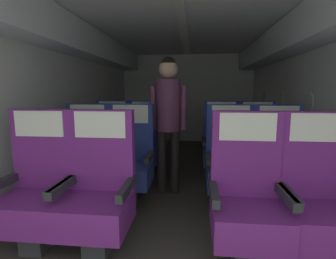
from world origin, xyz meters
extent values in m
cube|color=#3D3833|center=(0.00, 2.95, -0.01)|extent=(3.35, 6.29, 0.02)
cube|color=silver|center=(-1.58, 2.95, 1.05)|extent=(0.08, 5.89, 2.10)
cube|color=silver|center=(1.58, 2.95, 1.05)|extent=(0.08, 5.89, 2.10)
cube|color=silver|center=(0.00, 2.95, 2.10)|extent=(3.23, 5.89, 0.06)
cube|color=silver|center=(0.00, 5.91, 1.05)|extent=(3.23, 0.06, 2.10)
cube|color=silver|center=(-1.35, 2.95, 1.88)|extent=(0.37, 5.66, 0.36)
cube|color=silver|center=(1.35, 2.95, 1.88)|extent=(0.37, 5.66, 0.36)
cube|color=white|center=(0.00, 2.95, 2.06)|extent=(0.12, 5.30, 0.02)
cylinder|color=white|center=(1.53, 2.95, 1.09)|extent=(0.01, 0.26, 0.26)
cylinder|color=white|center=(1.53, 3.93, 1.09)|extent=(0.01, 0.26, 0.26)
cylinder|color=white|center=(1.53, 4.91, 1.09)|extent=(0.01, 0.26, 0.26)
cube|color=#38383D|center=(-1.04, 1.41, 0.11)|extent=(0.18, 0.17, 0.22)
cube|color=#6B237A|center=(-1.04, 1.41, 0.33)|extent=(0.49, 0.48, 0.22)
cube|color=#6B237A|center=(-1.04, 1.60, 0.76)|extent=(0.49, 0.09, 0.64)
cube|color=#28282D|center=(-0.80, 1.41, 0.54)|extent=(0.05, 0.40, 0.06)
cube|color=#28282D|center=(-1.27, 1.41, 0.54)|extent=(0.05, 0.40, 0.06)
cube|color=silver|center=(-1.04, 1.56, 0.97)|extent=(0.39, 0.01, 0.20)
cube|color=#38383D|center=(-0.55, 1.41, 0.11)|extent=(0.18, 0.17, 0.22)
cube|color=#6B237A|center=(-0.55, 1.41, 0.33)|extent=(0.49, 0.48, 0.22)
cube|color=#6B237A|center=(-0.55, 1.60, 0.76)|extent=(0.49, 0.09, 0.64)
cube|color=#28282D|center=(-0.31, 1.41, 0.54)|extent=(0.05, 0.40, 0.06)
cube|color=#28282D|center=(-0.78, 1.41, 0.54)|extent=(0.05, 0.40, 0.06)
cube|color=silver|center=(-0.55, 1.55, 0.97)|extent=(0.39, 0.01, 0.20)
cube|color=#38383D|center=(1.04, 1.41, 0.11)|extent=(0.18, 0.17, 0.22)
cube|color=#6B237A|center=(1.04, 1.41, 0.33)|extent=(0.49, 0.48, 0.22)
cube|color=#6B237A|center=(1.04, 1.61, 0.76)|extent=(0.49, 0.09, 0.64)
cube|color=#28282D|center=(0.80, 1.41, 0.54)|extent=(0.05, 0.40, 0.06)
cube|color=silver|center=(1.04, 1.56, 0.97)|extent=(0.39, 0.01, 0.20)
cube|color=#38383D|center=(0.54, 1.40, 0.11)|extent=(0.18, 0.17, 0.22)
cube|color=#6B237A|center=(0.54, 1.40, 0.33)|extent=(0.49, 0.48, 0.22)
cube|color=#6B237A|center=(0.54, 1.59, 0.76)|extent=(0.49, 0.09, 0.64)
cube|color=#28282D|center=(0.78, 1.40, 0.54)|extent=(0.05, 0.40, 0.06)
cube|color=#28282D|center=(0.31, 1.40, 0.54)|extent=(0.05, 0.40, 0.06)
cube|color=silver|center=(0.54, 1.54, 0.97)|extent=(0.39, 0.01, 0.20)
cube|color=#38383D|center=(-1.03, 2.31, 0.11)|extent=(0.18, 0.17, 0.22)
cube|color=navy|center=(-1.03, 2.31, 0.33)|extent=(0.49, 0.48, 0.22)
cube|color=navy|center=(-1.03, 2.51, 0.76)|extent=(0.49, 0.09, 0.64)
cube|color=#28282D|center=(-0.80, 2.31, 0.54)|extent=(0.05, 0.40, 0.06)
cube|color=#28282D|center=(-1.27, 2.31, 0.54)|extent=(0.05, 0.40, 0.06)
cube|color=silver|center=(-1.03, 2.46, 0.97)|extent=(0.39, 0.01, 0.20)
cube|color=#38383D|center=(-0.54, 2.31, 0.11)|extent=(0.18, 0.17, 0.22)
cube|color=navy|center=(-0.54, 2.31, 0.33)|extent=(0.49, 0.48, 0.22)
cube|color=navy|center=(-0.54, 2.50, 0.76)|extent=(0.49, 0.09, 0.64)
cube|color=#28282D|center=(-0.30, 2.31, 0.54)|extent=(0.05, 0.40, 0.06)
cube|color=#28282D|center=(-0.77, 2.31, 0.54)|extent=(0.05, 0.40, 0.06)
cube|color=silver|center=(-0.54, 2.45, 0.97)|extent=(0.39, 0.01, 0.20)
cube|color=#38383D|center=(1.04, 2.29, 0.11)|extent=(0.18, 0.17, 0.22)
cube|color=navy|center=(1.04, 2.29, 0.33)|extent=(0.49, 0.48, 0.22)
cube|color=navy|center=(1.04, 2.49, 0.76)|extent=(0.49, 0.09, 0.64)
cube|color=#28282D|center=(1.28, 2.29, 0.54)|extent=(0.05, 0.40, 0.06)
cube|color=#28282D|center=(0.80, 2.29, 0.54)|extent=(0.05, 0.40, 0.06)
cube|color=silver|center=(1.04, 2.44, 0.97)|extent=(0.39, 0.01, 0.20)
cube|color=#38383D|center=(0.55, 2.31, 0.11)|extent=(0.18, 0.17, 0.22)
cube|color=navy|center=(0.55, 2.31, 0.33)|extent=(0.49, 0.48, 0.22)
cube|color=navy|center=(0.55, 2.51, 0.76)|extent=(0.49, 0.09, 0.64)
cube|color=#28282D|center=(0.79, 2.31, 0.54)|extent=(0.05, 0.40, 0.06)
cube|color=#28282D|center=(0.31, 2.31, 0.54)|extent=(0.05, 0.40, 0.06)
cube|color=silver|center=(0.55, 2.46, 0.97)|extent=(0.39, 0.01, 0.20)
cube|color=#38383D|center=(-1.03, 3.20, 0.11)|extent=(0.18, 0.17, 0.22)
cube|color=navy|center=(-1.03, 3.20, 0.33)|extent=(0.49, 0.48, 0.22)
cube|color=navy|center=(-1.03, 3.40, 0.76)|extent=(0.49, 0.09, 0.64)
cube|color=#28282D|center=(-0.79, 3.20, 0.54)|extent=(0.05, 0.40, 0.06)
cube|color=#28282D|center=(-1.27, 3.20, 0.54)|extent=(0.05, 0.40, 0.06)
cube|color=silver|center=(-1.03, 3.35, 0.97)|extent=(0.39, 0.01, 0.20)
cube|color=#38383D|center=(-0.53, 3.21, 0.11)|extent=(0.18, 0.17, 0.22)
cube|color=navy|center=(-0.53, 3.21, 0.33)|extent=(0.49, 0.48, 0.22)
cube|color=navy|center=(-0.53, 3.40, 0.76)|extent=(0.49, 0.09, 0.64)
cube|color=#28282D|center=(-0.30, 3.21, 0.54)|extent=(0.05, 0.40, 0.06)
cube|color=#28282D|center=(-0.77, 3.21, 0.54)|extent=(0.05, 0.40, 0.06)
cube|color=silver|center=(-0.53, 3.35, 0.97)|extent=(0.39, 0.01, 0.20)
cube|color=#38383D|center=(1.04, 3.21, 0.11)|extent=(0.18, 0.17, 0.22)
cube|color=navy|center=(1.04, 3.21, 0.33)|extent=(0.49, 0.48, 0.22)
cube|color=navy|center=(1.04, 3.40, 0.76)|extent=(0.49, 0.09, 0.64)
cube|color=#28282D|center=(1.28, 3.21, 0.54)|extent=(0.05, 0.40, 0.06)
cube|color=#28282D|center=(0.80, 3.21, 0.54)|extent=(0.05, 0.40, 0.06)
cube|color=silver|center=(1.04, 3.35, 0.97)|extent=(0.39, 0.01, 0.20)
cube|color=#38383D|center=(0.55, 3.20, 0.11)|extent=(0.18, 0.17, 0.22)
cube|color=navy|center=(0.55, 3.20, 0.33)|extent=(0.49, 0.48, 0.22)
cube|color=navy|center=(0.55, 3.40, 0.76)|extent=(0.49, 0.09, 0.64)
cube|color=#28282D|center=(0.78, 3.20, 0.54)|extent=(0.05, 0.40, 0.06)
cube|color=#28282D|center=(0.31, 3.20, 0.54)|extent=(0.05, 0.40, 0.06)
cube|color=silver|center=(0.55, 3.35, 0.97)|extent=(0.39, 0.01, 0.20)
cylinder|color=black|center=(-0.22, 2.67, 0.38)|extent=(0.11, 0.11, 0.76)
cylinder|color=black|center=(-0.06, 2.67, 0.38)|extent=(0.11, 0.11, 0.76)
cylinder|color=#5B2D4C|center=(-0.14, 2.67, 1.06)|extent=(0.28, 0.28, 0.60)
cylinder|color=#5B2D4C|center=(-0.32, 2.67, 1.03)|extent=(0.07, 0.07, 0.51)
cylinder|color=#5B2D4C|center=(0.04, 2.67, 1.03)|extent=(0.07, 0.07, 0.51)
sphere|color=tan|center=(-0.14, 2.67, 1.48)|extent=(0.22, 0.22, 0.22)
sphere|color=black|center=(-0.14, 2.67, 1.52)|extent=(0.18, 0.18, 0.18)
camera|label=1|loc=(0.16, -0.29, 1.23)|focal=27.24mm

